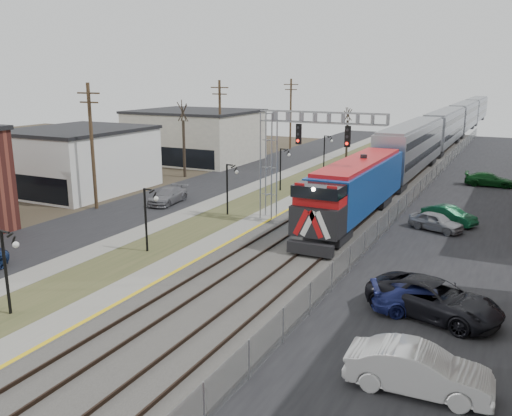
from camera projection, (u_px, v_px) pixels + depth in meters
The scene contains 22 objects.
street_west at pixel (195, 189), 51.30m from camera, with size 7.00×120.00×0.04m, color black.
sidewalk at pixel (237, 194), 49.34m from camera, with size 2.00×120.00×0.08m, color gray.
grass_median at pixel (266, 197), 48.04m from camera, with size 4.00×120.00×0.06m, color #404726.
platform at pixel (298, 199), 46.71m from camera, with size 2.00×120.00×0.24m, color gray.
ballast_bed at pixel (354, 206), 44.55m from camera, with size 8.00×120.00×0.20m, color #595651.
platform_edge at pixel (307, 199), 46.30m from camera, with size 0.24×120.00×0.01m, color gold.
track_near at pixel (331, 201), 45.37m from camera, with size 1.58×120.00×0.15m.
track_far at pixel (372, 205), 43.85m from camera, with size 1.58×120.00×0.15m.
train at pixel (447, 128), 79.62m from camera, with size 3.00×108.65×5.33m.
signal_gantry at pixel (291, 147), 38.35m from camera, with size 9.00×1.07×8.15m.
lampposts at pixel (149, 219), 33.05m from camera, with size 0.14×62.14×4.00m.
utility_poles at pixel (92, 147), 42.72m from camera, with size 0.28×80.28×10.00m.
fence at pixel (406, 203), 42.55m from camera, with size 0.04×120.00×1.60m, color gray.
buildings_west at pixel (28, 168), 45.33m from camera, with size 14.00×67.00×7.00m.
bare_trees at pixel (206, 155), 54.55m from camera, with size 12.30×42.30×5.95m.
car_lot_b at pixel (418, 371), 18.44m from camera, with size 1.70×4.89×1.61m, color silver.
car_lot_c at pixel (434, 300), 24.20m from camera, with size 2.73×5.92×1.65m, color black.
car_lot_d at pixel (423, 299), 24.59m from camera, with size 1.89×4.65×1.35m, color navy.
car_lot_e at pixel (436, 222), 37.56m from camera, with size 1.51×3.75×1.28m, color gray.
car_lot_f at pixel (449, 216), 39.22m from camera, with size 1.37×3.94×1.30m, color #0D4527.
car_street_b at pixel (168, 196), 45.47m from camera, with size 1.85×4.56×1.32m, color slate.
car_lot_g at pixel (489, 180), 52.45m from camera, with size 1.85×4.54×1.32m, color #0C3D14.
Camera 1 is at (16.15, -7.32, 10.62)m, focal length 38.00 mm.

